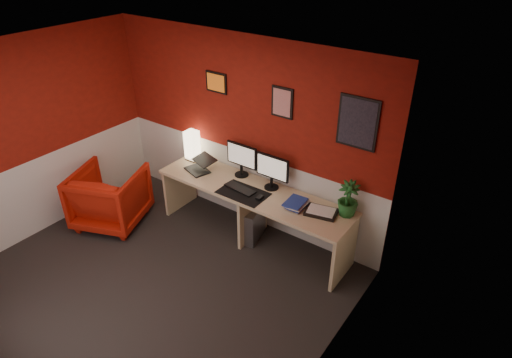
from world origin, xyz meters
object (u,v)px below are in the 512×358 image
object	(u,v)px
laptop	(197,163)
monitor_right	(272,167)
monitor_left	(241,155)
zen_tray	(321,212)
armchair	(110,197)
pc_tower	(252,223)
shoji_lamp	(192,146)
desk	(253,215)
potted_plant	(348,199)

from	to	relation	value
laptop	monitor_right	size ratio (longest dim) A/B	0.57
laptop	monitor_left	xyz separation A→B (m)	(0.54, 0.25, 0.18)
zen_tray	armchair	distance (m)	2.85
monitor_right	pc_tower	size ratio (longest dim) A/B	1.29
shoji_lamp	zen_tray	size ratio (longest dim) A/B	1.14
desk	monitor_left	size ratio (longest dim) A/B	4.48
shoji_lamp	monitor_right	size ratio (longest dim) A/B	0.69
laptop	armchair	size ratio (longest dim) A/B	0.38
desk	armchair	world-z (taller)	armchair
pc_tower	potted_plant	bearing A→B (deg)	-5.34
pc_tower	armchair	xyz separation A→B (m)	(-1.76, -0.82, 0.17)
monitor_left	armchair	bearing A→B (deg)	-144.51
armchair	laptop	bearing A→B (deg)	-160.95
desk	laptop	xyz separation A→B (m)	(-0.88, -0.03, 0.47)
monitor_right	pc_tower	world-z (taller)	monitor_right
pc_tower	zen_tray	bearing A→B (deg)	-11.69
desk	shoji_lamp	size ratio (longest dim) A/B	6.50
laptop	zen_tray	distance (m)	1.80
monitor_right	desk	bearing A→B (deg)	-131.14
monitor_left	monitor_right	bearing A→B (deg)	-4.20
monitor_right	armchair	world-z (taller)	monitor_right
shoji_lamp	armchair	bearing A→B (deg)	-122.30
zen_tray	pc_tower	size ratio (longest dim) A/B	0.78
monitor_right	armchair	bearing A→B (deg)	-152.84
monitor_right	zen_tray	bearing A→B (deg)	-9.72
zen_tray	armchair	size ratio (longest dim) A/B	0.40
desk	potted_plant	distance (m)	1.31
monitor_right	armchair	distance (m)	2.26
zen_tray	desk	bearing A→B (deg)	-176.93
monitor_right	pc_tower	distance (m)	0.83
monitor_right	potted_plant	size ratio (longest dim) A/B	1.39
potted_plant	pc_tower	world-z (taller)	potted_plant
monitor_left	monitor_right	distance (m)	0.49
shoji_lamp	armchair	xyz separation A→B (m)	(-0.63, -0.99, -0.54)
monitor_right	armchair	size ratio (longest dim) A/B	0.67
monitor_left	pc_tower	world-z (taller)	monitor_left
monitor_right	laptop	bearing A→B (deg)	-168.43
desk	pc_tower	world-z (taller)	desk
desk	armchair	distance (m)	1.95
zen_tray	pc_tower	bearing A→B (deg)	-177.68
laptop	shoji_lamp	bearing A→B (deg)	159.38
monitor_left	potted_plant	bearing A→B (deg)	-0.96
shoji_lamp	pc_tower	world-z (taller)	shoji_lamp
desk	potted_plant	bearing A→B (deg)	9.33
monitor_left	zen_tray	bearing A→B (deg)	-7.58
monitor_left	armchair	world-z (taller)	monitor_left
desk	monitor_right	size ratio (longest dim) A/B	4.48
monitor_left	pc_tower	size ratio (longest dim) A/B	1.29
monitor_right	zen_tray	world-z (taller)	monitor_right
monitor_right	armchair	xyz separation A→B (m)	(-1.93, -0.99, -0.63)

